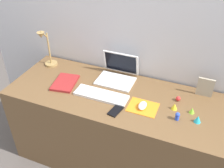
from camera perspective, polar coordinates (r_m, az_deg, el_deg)
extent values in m
plane|color=#59514C|center=(2.48, 0.52, -16.02)|extent=(6.00, 6.00, 0.00)
cube|color=silver|center=(2.22, 4.14, 3.93)|extent=(2.88, 0.05, 1.57)
cube|color=brown|center=(2.20, 0.58, -9.97)|extent=(1.68, 0.65, 0.74)
cube|color=white|center=(2.09, 0.73, 0.64)|extent=(0.30, 0.21, 0.01)
cube|color=white|center=(2.13, 2.01, 4.74)|extent=(0.30, 0.05, 0.20)
cube|color=black|center=(2.13, 1.95, 4.70)|extent=(0.27, 0.04, 0.17)
cube|color=white|center=(1.93, -2.43, -2.51)|extent=(0.41, 0.13, 0.02)
cube|color=orange|center=(1.85, 6.90, -5.16)|extent=(0.21, 0.17, 0.00)
ellipsoid|color=white|center=(1.83, 6.83, -4.79)|extent=(0.06, 0.10, 0.03)
cube|color=black|center=(1.80, 0.86, -5.95)|extent=(0.09, 0.14, 0.01)
cylinder|color=#A5844C|center=(2.39, -13.38, 4.44)|extent=(0.11, 0.11, 0.02)
cylinder|color=#A5844C|center=(2.31, -13.89, 7.69)|extent=(0.01, 0.01, 0.29)
cylinder|color=#A5844C|center=(2.22, -14.98, 10.70)|extent=(0.01, 0.08, 0.08)
cone|color=#A5844C|center=(2.19, -15.57, 10.46)|extent=(0.06, 0.06, 0.05)
cube|color=maroon|center=(2.10, -10.44, 0.31)|extent=(0.21, 0.26, 0.02)
cube|color=#B2A58C|center=(2.03, 20.07, -0.70)|extent=(0.12, 0.02, 0.15)
cylinder|color=blue|center=(1.79, 14.31, -7.33)|extent=(0.03, 0.03, 0.03)
sphere|color=blue|center=(1.77, 14.45, -6.64)|extent=(0.03, 0.03, 0.03)
ellipsoid|color=red|center=(1.95, 14.55, -3.19)|extent=(0.03, 0.03, 0.04)
cone|color=#8CDB33|center=(1.86, 17.43, -5.66)|extent=(0.04, 0.04, 0.04)
cone|color=#28B7CC|center=(1.80, 18.60, -7.43)|extent=(0.05, 0.05, 0.05)
cone|color=yellow|center=(1.86, 13.75, -4.88)|extent=(0.04, 0.04, 0.05)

